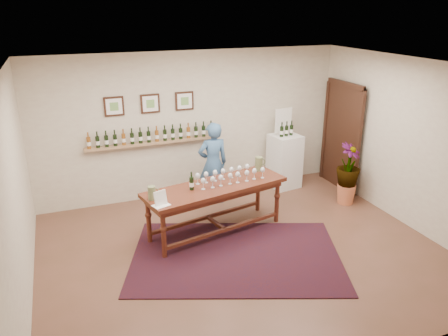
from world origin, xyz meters
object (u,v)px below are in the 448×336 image
object	(u,v)px
display_pedestal	(284,161)
tasting_table	(216,192)
person	(213,164)
potted_plant	(348,174)

from	to	relation	value
display_pedestal	tasting_table	bearing A→B (deg)	-146.07
tasting_table	person	size ratio (longest dim) A/B	1.57
potted_plant	person	distance (m)	2.54
display_pedestal	person	distance (m)	1.69
display_pedestal	potted_plant	xyz separation A→B (m)	(0.70, -1.18, 0.04)
display_pedestal	person	size ratio (longest dim) A/B	0.70
tasting_table	person	world-z (taller)	person
person	display_pedestal	bearing A→B (deg)	-171.54
potted_plant	person	xyz separation A→B (m)	(-2.36, 0.93, 0.20)
tasting_table	potted_plant	size ratio (longest dim) A/B	2.43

